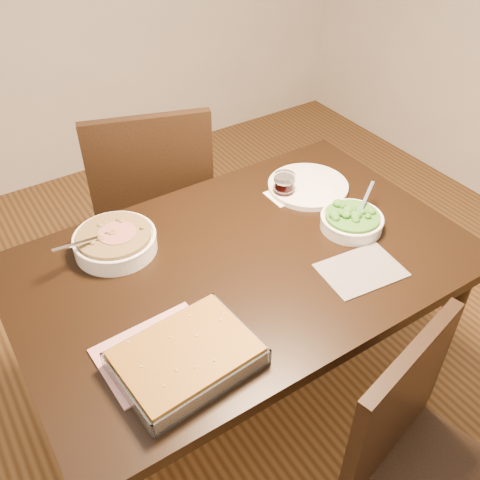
{
  "coord_description": "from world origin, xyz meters",
  "views": [
    {
      "loc": [
        -0.69,
        -1.04,
        1.85
      ],
      "look_at": [
        0.01,
        0.03,
        0.8
      ],
      "focal_mm": 40.0,
      "sensor_mm": 36.0,
      "label": 1
    }
  ],
  "objects_px": {
    "broccoli_bowl": "(352,220)",
    "dinner_plate": "(308,186)",
    "chair_near": "(422,467)",
    "chair_far": "(153,200)",
    "stew_bowl": "(115,241)",
    "table": "(244,281)",
    "wine_tumbler": "(284,185)",
    "baking_dish": "(186,358)"
  },
  "relations": [
    {
      "from": "broccoli_bowl",
      "to": "dinner_plate",
      "type": "height_order",
      "value": "broccoli_bowl"
    },
    {
      "from": "broccoli_bowl",
      "to": "wine_tumbler",
      "type": "xyz_separation_m",
      "value": [
        -0.08,
        0.27,
        0.02
      ]
    },
    {
      "from": "broccoli_bowl",
      "to": "baking_dish",
      "type": "relative_size",
      "value": 0.61
    },
    {
      "from": "dinner_plate",
      "to": "wine_tumbler",
      "type": "bearing_deg",
      "value": 174.32
    },
    {
      "from": "stew_bowl",
      "to": "broccoli_bowl",
      "type": "height_order",
      "value": "stew_bowl"
    },
    {
      "from": "table",
      "to": "dinner_plate",
      "type": "xyz_separation_m",
      "value": [
        0.41,
        0.2,
        0.11
      ]
    },
    {
      "from": "table",
      "to": "stew_bowl",
      "type": "xyz_separation_m",
      "value": [
        -0.32,
        0.26,
        0.13
      ]
    },
    {
      "from": "dinner_plate",
      "to": "chair_near",
      "type": "bearing_deg",
      "value": -109.06
    },
    {
      "from": "dinner_plate",
      "to": "chair_near",
      "type": "xyz_separation_m",
      "value": [
        -0.31,
        -0.91,
        -0.26
      ]
    },
    {
      "from": "stew_bowl",
      "to": "broccoli_bowl",
      "type": "distance_m",
      "value": 0.77
    },
    {
      "from": "dinner_plate",
      "to": "chair_far",
      "type": "height_order",
      "value": "chair_far"
    },
    {
      "from": "chair_far",
      "to": "broccoli_bowl",
      "type": "bearing_deg",
      "value": 135.1
    },
    {
      "from": "broccoli_bowl",
      "to": "chair_far",
      "type": "relative_size",
      "value": 0.22
    },
    {
      "from": "stew_bowl",
      "to": "chair_far",
      "type": "xyz_separation_m",
      "value": [
        0.32,
        0.44,
        -0.23
      ]
    },
    {
      "from": "stew_bowl",
      "to": "chair_near",
      "type": "bearing_deg",
      "value": -66.82
    },
    {
      "from": "table",
      "to": "wine_tumbler",
      "type": "height_order",
      "value": "wine_tumbler"
    },
    {
      "from": "stew_bowl",
      "to": "wine_tumbler",
      "type": "xyz_separation_m",
      "value": [
        0.62,
        -0.05,
        0.01
      ]
    },
    {
      "from": "stew_bowl",
      "to": "broccoli_bowl",
      "type": "relative_size",
      "value": 1.29
    },
    {
      "from": "wine_tumbler",
      "to": "chair_far",
      "type": "bearing_deg",
      "value": 121.91
    },
    {
      "from": "stew_bowl",
      "to": "wine_tumbler",
      "type": "relative_size",
      "value": 3.32
    },
    {
      "from": "baking_dish",
      "to": "dinner_plate",
      "type": "bearing_deg",
      "value": 26.7
    },
    {
      "from": "table",
      "to": "wine_tumbler",
      "type": "distance_m",
      "value": 0.4
    },
    {
      "from": "baking_dish",
      "to": "stew_bowl",
      "type": "bearing_deg",
      "value": 82.22
    },
    {
      "from": "chair_near",
      "to": "chair_far",
      "type": "relative_size",
      "value": 0.89
    },
    {
      "from": "baking_dish",
      "to": "chair_near",
      "type": "height_order",
      "value": "chair_near"
    },
    {
      "from": "table",
      "to": "wine_tumbler",
      "type": "bearing_deg",
      "value": 34.26
    },
    {
      "from": "table",
      "to": "broccoli_bowl",
      "type": "xyz_separation_m",
      "value": [
        0.39,
        -0.06,
        0.12
      ]
    },
    {
      "from": "chair_near",
      "to": "broccoli_bowl",
      "type": "bearing_deg",
      "value": 52.66
    },
    {
      "from": "wine_tumbler",
      "to": "chair_near",
      "type": "height_order",
      "value": "chair_near"
    },
    {
      "from": "broccoli_bowl",
      "to": "chair_far",
      "type": "bearing_deg",
      "value": 116.74
    },
    {
      "from": "chair_near",
      "to": "stew_bowl",
      "type": "bearing_deg",
      "value": 99.89
    },
    {
      "from": "stew_bowl",
      "to": "dinner_plate",
      "type": "height_order",
      "value": "stew_bowl"
    },
    {
      "from": "stew_bowl",
      "to": "dinner_plate",
      "type": "distance_m",
      "value": 0.73
    },
    {
      "from": "chair_far",
      "to": "table",
      "type": "bearing_deg",
      "value": 108.06
    },
    {
      "from": "stew_bowl",
      "to": "dinner_plate",
      "type": "relative_size",
      "value": 0.98
    },
    {
      "from": "chair_far",
      "to": "stew_bowl",
      "type": "bearing_deg",
      "value": 72.64
    },
    {
      "from": "broccoli_bowl",
      "to": "chair_far",
      "type": "height_order",
      "value": "chair_far"
    },
    {
      "from": "broccoli_bowl",
      "to": "stew_bowl",
      "type": "bearing_deg",
      "value": 155.63
    },
    {
      "from": "table",
      "to": "chair_far",
      "type": "relative_size",
      "value": 1.4
    },
    {
      "from": "table",
      "to": "broccoli_bowl",
      "type": "height_order",
      "value": "broccoli_bowl"
    },
    {
      "from": "baking_dish",
      "to": "wine_tumbler",
      "type": "distance_m",
      "value": 0.8
    },
    {
      "from": "chair_far",
      "to": "chair_near",
      "type": "bearing_deg",
      "value": 112.21
    }
  ]
}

